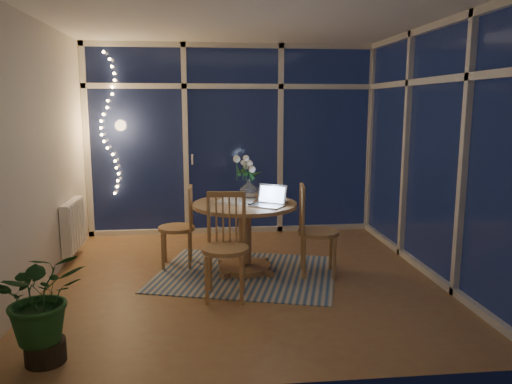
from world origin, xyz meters
TOP-DOWN VIEW (x-y plane):
  - floor at (0.00, 0.00)m, footprint 4.00×4.00m
  - ceiling at (0.00, 0.00)m, footprint 4.00×4.00m
  - wall_back at (0.00, 2.00)m, footprint 4.00×0.04m
  - wall_front at (0.00, -2.00)m, footprint 4.00×0.04m
  - wall_left at (-2.00, 0.00)m, footprint 0.04×4.00m
  - wall_right at (2.00, 0.00)m, footprint 0.04×4.00m
  - window_wall_back at (0.00, 1.96)m, footprint 4.00×0.10m
  - window_wall_right at (1.96, 0.00)m, footprint 0.10×4.00m
  - radiator at (-1.94, 0.90)m, footprint 0.10×0.70m
  - fairy_lights at (-1.65, 1.88)m, footprint 0.24×0.10m
  - garden_patio at (0.50, 5.00)m, footprint 12.00×6.00m
  - garden_fence at (0.00, 5.50)m, footprint 11.00×0.08m
  - neighbour_roof at (0.30, 8.50)m, footprint 7.00×3.00m
  - garden_shrubs at (-0.80, 3.40)m, footprint 0.90×0.90m
  - rug at (0.01, 0.15)m, footprint 2.20×1.95m
  - dining_table at (0.01, 0.25)m, footprint 1.37×1.37m
  - chair_left at (-0.73, 0.51)m, footprint 0.43×0.43m
  - chair_right at (0.77, 0.04)m, footprint 0.51×0.51m
  - chair_front at (-0.23, -0.50)m, footprint 0.51×0.51m
  - laptop at (0.22, 0.03)m, footprint 0.42×0.41m
  - flower_vase at (0.08, 0.51)m, footprint 0.25×0.25m
  - bowl at (0.40, 0.20)m, footprint 0.19×0.19m
  - newspapers at (-0.09, 0.32)m, footprint 0.47×0.43m
  - phone at (0.10, 0.16)m, footprint 0.13×0.09m
  - potted_plant at (-1.54, -1.55)m, footprint 0.66×0.61m

SIDE VIEW (x-z plane):
  - garden_patio at x=0.50m, z-range -0.11..-0.01m
  - floor at x=0.00m, z-range 0.00..0.00m
  - rug at x=0.01m, z-range 0.00..0.01m
  - dining_table at x=0.01m, z-range 0.00..0.75m
  - potted_plant at x=-1.54m, z-range 0.00..0.76m
  - radiator at x=-1.94m, z-range 0.11..0.69m
  - garden_shrubs at x=-0.80m, z-range 0.00..0.90m
  - chair_left at x=-0.73m, z-range 0.00..0.91m
  - chair_right at x=0.77m, z-range 0.00..0.98m
  - chair_front at x=-0.23m, z-range 0.00..1.00m
  - phone at x=0.10m, z-range 0.75..0.77m
  - newspapers at x=-0.09m, z-range 0.75..0.77m
  - bowl at x=0.40m, z-range 0.75..0.79m
  - flower_vase at x=0.08m, z-range 0.75..0.96m
  - laptop at x=0.22m, z-range 0.75..0.99m
  - garden_fence at x=0.00m, z-range 0.00..1.80m
  - wall_back at x=0.00m, z-range 0.00..2.60m
  - wall_front at x=0.00m, z-range 0.00..2.60m
  - wall_left at x=-2.00m, z-range 0.00..2.60m
  - wall_right at x=2.00m, z-range 0.00..2.60m
  - window_wall_back at x=0.00m, z-range 0.00..2.60m
  - window_wall_right at x=1.96m, z-range 0.00..2.60m
  - fairy_lights at x=-1.65m, z-range 0.60..2.45m
  - neighbour_roof at x=0.30m, z-range 1.10..3.30m
  - ceiling at x=0.00m, z-range 2.60..2.60m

